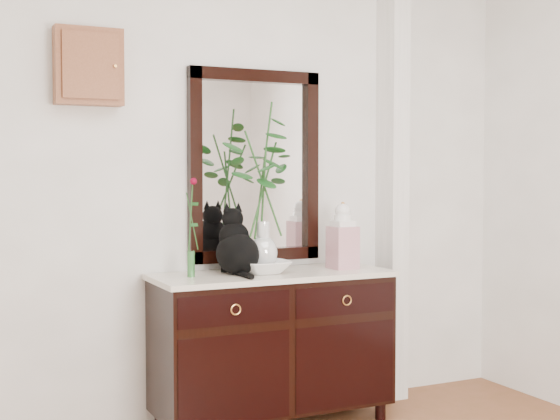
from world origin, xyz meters
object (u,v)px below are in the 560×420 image
lotus_bowl (263,267)px  ginger_jar (343,235)px  sideboard (272,340)px  cat (238,240)px

lotus_bowl → ginger_jar: bearing=-0.5°
sideboard → cat: size_ratio=3.62×
lotus_bowl → ginger_jar: (0.50, -0.00, 0.16)m
lotus_bowl → ginger_jar: ginger_jar is taller
sideboard → cat: (-0.20, 0.02, 0.56)m
lotus_bowl → ginger_jar: size_ratio=0.74×
sideboard → lotus_bowl: 0.42m
ginger_jar → lotus_bowl: bearing=179.5°
sideboard → ginger_jar: (0.44, -0.02, 0.57)m
ginger_jar → sideboard: bearing=177.7°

